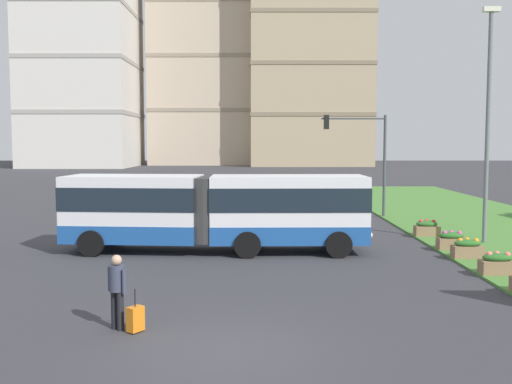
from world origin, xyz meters
TOP-DOWN VIEW (x-y plane):
  - ground_plane at (0.00, 0.00)m, footprint 260.00×260.00m
  - articulated_bus at (-0.89, 11.21)m, footprint 11.95×3.14m
  - car_black_sedan at (-6.04, 22.76)m, footprint 4.61×2.51m
  - pedestrian_crossing at (-2.49, 1.43)m, footprint 0.49×0.38m
  - rolling_suitcase at (-2.04, 1.23)m, footprint 0.41×0.43m
  - flower_planter_2 at (8.45, 6.84)m, footprint 1.10×0.56m
  - flower_planter_3 at (8.45, 9.56)m, footprint 1.10×0.56m
  - flower_planter_4 at (8.45, 11.33)m, footprint 1.10×0.56m
  - flower_planter_5 at (8.45, 14.73)m, footprint 1.10×0.56m
  - traffic_light_far_right at (6.83, 22.00)m, footprint 3.73×0.28m
  - streetlight_median at (10.35, 12.91)m, footprint 0.70×0.28m
  - apartment_tower_west at (-30.00, 94.32)m, footprint 18.09×19.59m
  - apartment_tower_westcentre at (-9.73, 105.66)m, footprint 19.86×14.85m
  - apartment_tower_centre at (10.72, 100.03)m, footprint 22.04×15.87m

SIDE VIEW (x-z plane):
  - ground_plane at x=0.00m, z-range 0.00..0.00m
  - rolling_suitcase at x=-2.04m, z-range -0.17..0.80m
  - flower_planter_2 at x=8.45m, z-range 0.06..0.80m
  - flower_planter_3 at x=8.45m, z-range 0.06..0.80m
  - flower_planter_4 at x=8.45m, z-range 0.06..0.80m
  - flower_planter_5 at x=8.45m, z-range 0.06..0.80m
  - car_black_sedan at x=-6.04m, z-range -0.04..1.54m
  - pedestrian_crossing at x=-2.49m, z-range 0.13..1.87m
  - articulated_bus at x=-0.89m, z-range 0.15..3.15m
  - traffic_light_far_right at x=6.83m, z-range 1.11..6.96m
  - streetlight_median at x=10.35m, z-range 0.45..10.28m
  - apartment_tower_westcentre at x=-9.73m, z-range 0.02..39.93m
  - apartment_tower_west at x=-30.00m, z-range 0.02..44.73m
  - apartment_tower_centre at x=10.72m, z-range 0.02..53.39m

